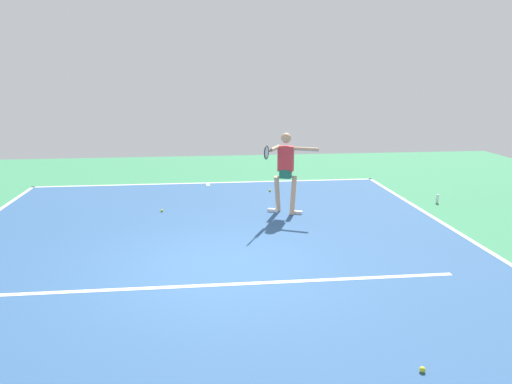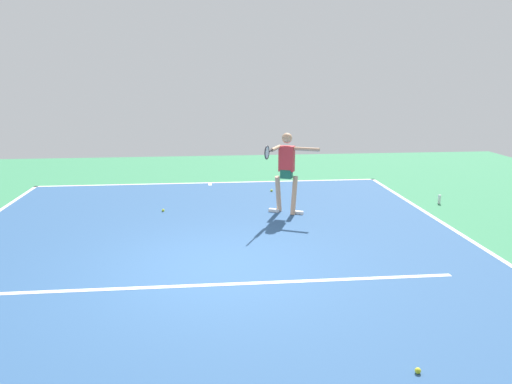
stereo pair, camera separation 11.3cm
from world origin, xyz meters
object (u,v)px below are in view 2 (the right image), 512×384
tennis_ball_by_baseline (272,190)px  tennis_ball_far_corner (163,210)px  tennis_player (286,167)px  water_bottle (439,199)px  tennis_ball_centre_court (418,371)px

tennis_ball_by_baseline → tennis_ball_far_corner: bearing=31.9°
tennis_player → water_bottle: bearing=-148.1°
tennis_ball_far_corner → water_bottle: 6.75m
tennis_player → tennis_ball_far_corner: 3.05m
tennis_player → tennis_ball_by_baseline: 2.41m
tennis_ball_centre_court → tennis_ball_by_baseline: (0.46, -8.48, 0.00)m
tennis_ball_centre_court → water_bottle: water_bottle is taller
tennis_player → water_bottle: 4.07m
tennis_player → tennis_ball_centre_court: bearing=118.6°
tennis_ball_centre_court → water_bottle: bearing=-117.3°
tennis_player → water_bottle: (-3.92, -0.49, -0.98)m
tennis_player → tennis_ball_centre_court: size_ratio=28.24×
tennis_player → tennis_ball_by_baseline: tennis_player is taller
tennis_ball_by_baseline → tennis_ball_far_corner: 3.28m
tennis_ball_centre_court → tennis_ball_by_baseline: same height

